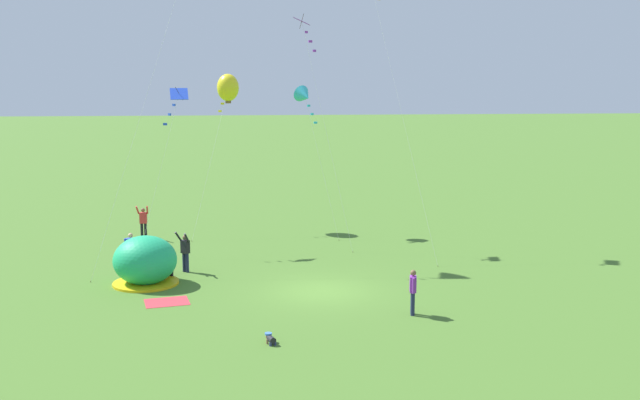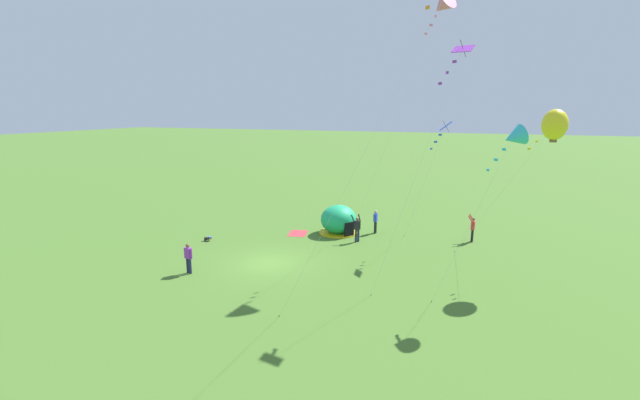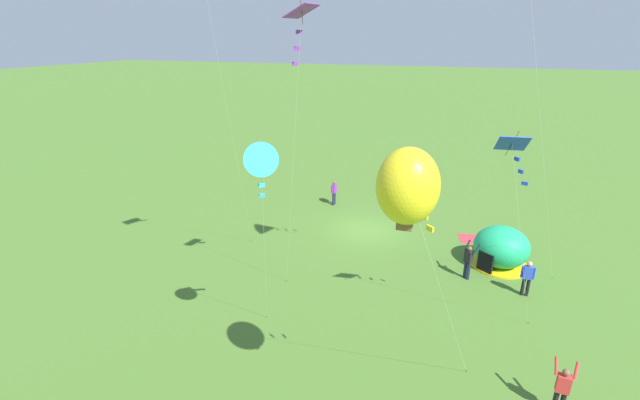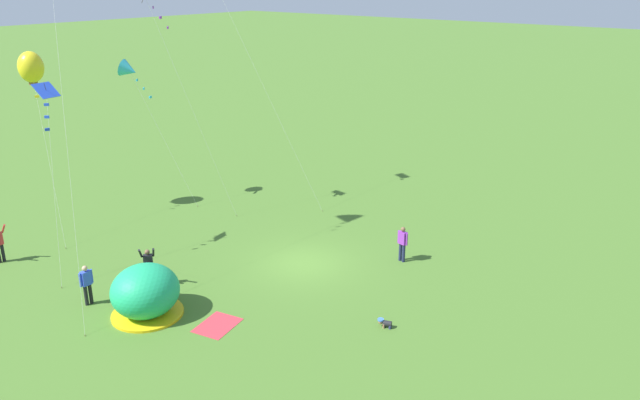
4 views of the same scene
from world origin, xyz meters
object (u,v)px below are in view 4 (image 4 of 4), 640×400
at_px(kite_yellow, 31,67).
at_px(kite_purple, 149,4).
at_px(toddler_crawling, 385,323).
at_px(person_far_back, 149,265).
at_px(person_center_field, 87,283).
at_px(person_strolling, 402,242).
at_px(kite_cyan, 129,70).
at_px(kite_blue, 46,97).
at_px(popup_tent, 145,292).

bearing_deg(kite_yellow, kite_purple, -49.31).
bearing_deg(kite_purple, toddler_crawling, -98.78).
bearing_deg(kite_purple, person_far_back, -133.46).
distance_m(person_center_field, person_strolling, 13.85).
height_order(kite_cyan, kite_purple, kite_purple).
distance_m(kite_cyan, kite_purple, 4.40).
bearing_deg(person_far_back, kite_purple, 46.54).
relative_size(toddler_crawling, kite_yellow, 0.06).
bearing_deg(kite_blue, kite_purple, 8.92).
xyz_separation_m(person_far_back, kite_purple, (5.97, 6.30, 10.27)).
height_order(popup_tent, kite_yellow, kite_yellow).
bearing_deg(kite_purple, popup_tent, -132.68).
bearing_deg(kite_yellow, person_far_back, -99.54).
distance_m(toddler_crawling, person_far_back, 10.37).
distance_m(kite_purple, kite_yellow, 7.02).
height_order(toddler_crawling, kite_yellow, kite_yellow).
distance_m(popup_tent, person_strolling, 11.72).
xyz_separation_m(toddler_crawling, kite_cyan, (2.71, 18.62, 7.55)).
distance_m(person_center_field, kite_blue, 8.33).
distance_m(person_strolling, kite_cyan, 17.64).
distance_m(popup_tent, person_far_back, 2.41).
relative_size(toddler_crawling, person_center_field, 0.32).
bearing_deg(kite_cyan, person_far_back, -124.88).
bearing_deg(kite_cyan, kite_yellow, 153.36).
bearing_deg(popup_tent, toddler_crawling, -57.35).
relative_size(person_center_field, kite_yellow, 0.19).
xyz_separation_m(popup_tent, person_far_back, (1.55, 1.85, 0.00)).
relative_size(toddler_crawling, person_far_back, 0.29).
bearing_deg(kite_yellow, toddler_crawling, -85.51).
bearing_deg(person_center_field, kite_blue, 67.50).
height_order(toddler_crawling, kite_purple, kite_purple).
bearing_deg(kite_purple, person_center_field, -146.50).
xyz_separation_m(toddler_crawling, person_center_field, (-6.01, 10.41, 0.79)).
relative_size(toddler_crawling, person_strolling, 0.32).
relative_size(person_strolling, kite_cyan, 0.21).
height_order(person_center_field, kite_cyan, kite_cyan).
bearing_deg(popup_tent, person_far_back, 50.12).
xyz_separation_m(person_strolling, kite_purple, (-2.92, 13.47, 10.30)).
distance_m(person_center_field, kite_yellow, 13.38).
height_order(toddler_crawling, person_strolling, person_strolling).
bearing_deg(kite_blue, popup_tent, -97.47).
distance_m(toddler_crawling, kite_blue, 17.25).
bearing_deg(person_center_field, kite_cyan, 43.30).
distance_m(popup_tent, kite_yellow, 15.18).
relative_size(kite_cyan, kite_yellow, 0.93).
relative_size(person_center_field, person_strolling, 1.00).
height_order(popup_tent, toddler_crawling, popup_tent).
distance_m(person_far_back, kite_yellow, 13.33).
relative_size(popup_tent, toddler_crawling, 5.09).
xyz_separation_m(popup_tent, kite_purple, (7.52, 8.15, 10.27)).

